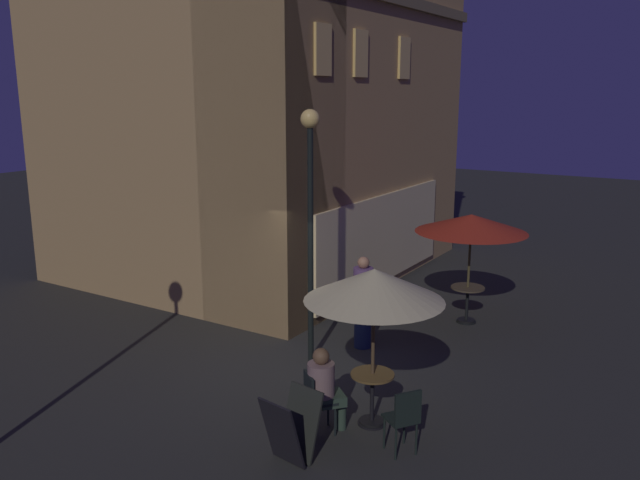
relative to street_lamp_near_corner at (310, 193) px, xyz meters
The scene contains 12 objects.
ground_plane 3.03m from the street_lamp_near_corner, behind, with size 60.00×60.00×0.00m, color #2B2B27.
cafe_building 4.74m from the street_lamp_near_corner, 43.71° to the left, with size 8.71×7.81×7.55m.
street_lamp_near_corner is the anchor object (origin of this frame).
menu_sandwich_board 4.07m from the street_lamp_near_corner, 151.64° to the right, with size 0.72×0.64×0.91m.
cafe_table_0 3.45m from the street_lamp_near_corner, 126.13° to the right, with size 0.62×0.62×0.78m.
cafe_table_1 4.46m from the street_lamp_near_corner, 26.50° to the right, with size 0.68×0.68×0.76m.
patio_umbrella_0 2.58m from the street_lamp_near_corner, 126.13° to the right, with size 1.94×1.94×2.30m.
patio_umbrella_1 3.84m from the street_lamp_near_corner, 26.50° to the right, with size 2.23×2.23×2.26m.
cafe_chair_0 3.49m from the street_lamp_near_corner, 145.77° to the right, with size 0.55×0.55×0.89m.
cafe_chair_1 4.09m from the street_lamp_near_corner, 125.72° to the right, with size 0.53×0.53×0.92m.
patron_seated_0 3.35m from the street_lamp_near_corner, 142.88° to the right, with size 0.55×0.54×1.24m.
patron_standing_1 2.41m from the street_lamp_near_corner, 24.47° to the right, with size 0.37×0.37×1.73m.
Camera 1 is at (-8.44, -5.77, 4.63)m, focal length 36.31 mm.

